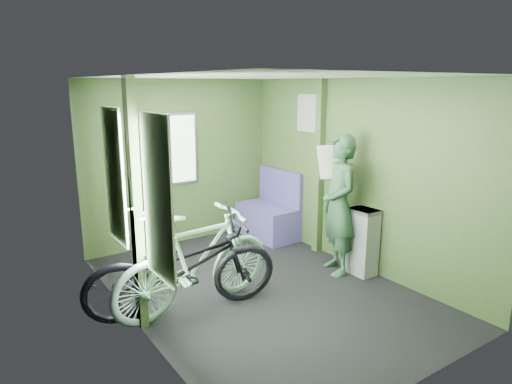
# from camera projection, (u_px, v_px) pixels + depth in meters

# --- Properties ---
(room) EXTENTS (4.00, 4.02, 2.31)m
(room) POSITION_uv_depth(u_px,v_px,m) (256.00, 162.00, 4.74)
(room) COLOR black
(room) RESTS_ON ground
(bicycle_black) EXTENTS (2.05, 1.20, 1.11)m
(bicycle_black) POSITION_uv_depth(u_px,v_px,m) (185.00, 314.00, 4.54)
(bicycle_black) COLOR black
(bicycle_black) RESTS_ON ground
(bicycle_mint) EXTENTS (1.84, 0.80, 1.13)m
(bicycle_mint) POSITION_uv_depth(u_px,v_px,m) (198.00, 311.00, 4.60)
(bicycle_mint) COLOR #92CDA7
(bicycle_mint) RESTS_ON ground
(passenger) EXTENTS (0.60, 0.78, 1.67)m
(passenger) POSITION_uv_depth(u_px,v_px,m) (339.00, 205.00, 5.38)
(passenger) COLOR #284A2E
(passenger) RESTS_ON ground
(waste_box) EXTENTS (0.24, 0.33, 0.80)m
(waste_box) POSITION_uv_depth(u_px,v_px,m) (362.00, 242.00, 5.42)
(waste_box) COLOR gray
(waste_box) RESTS_ON ground
(bench_seat) EXTENTS (0.55, 0.96, 1.00)m
(bench_seat) POSITION_uv_depth(u_px,v_px,m) (269.00, 217.00, 6.79)
(bench_seat) COLOR navy
(bench_seat) RESTS_ON ground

